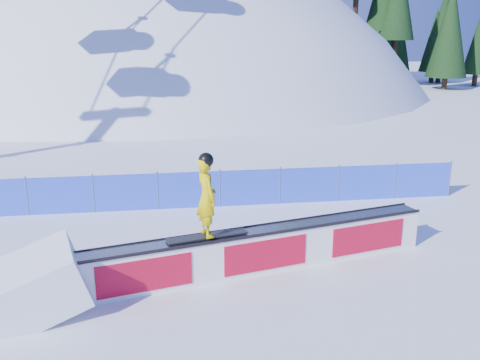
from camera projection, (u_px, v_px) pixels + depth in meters
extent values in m
plane|color=white|center=(116.00, 271.00, 12.83)|extent=(160.00, 160.00, 0.00)
sphere|color=white|center=(156.00, 256.00, 57.72)|extent=(64.00, 64.00, 64.00)
cylinder|color=#311F13|center=(355.00, 7.00, 50.90)|extent=(0.50, 0.50, 1.40)
cylinder|color=#311F13|center=(352.00, 14.00, 53.87)|extent=(0.50, 0.50, 1.40)
cylinder|color=#311F13|center=(383.00, 42.00, 53.50)|extent=(0.50, 0.50, 1.40)
cylinder|color=#311F13|center=(380.00, 57.00, 57.74)|extent=(0.50, 0.50, 1.40)
cone|color=black|center=(383.00, 9.00, 56.40)|extent=(3.80, 3.80, 8.65)
cylinder|color=#311F13|center=(407.00, 78.00, 56.99)|extent=(0.50, 0.50, 1.40)
cone|color=black|center=(411.00, 25.00, 55.50)|extent=(4.26, 4.26, 9.68)
cylinder|color=#311F13|center=(449.00, 83.00, 51.40)|extent=(0.50, 0.50, 1.40)
cone|color=black|center=(455.00, 28.00, 50.00)|extent=(3.98, 3.98, 9.05)
cylinder|color=#311F13|center=(445.00, 79.00, 55.64)|extent=(0.50, 0.50, 1.40)
cone|color=black|center=(449.00, 39.00, 54.55)|extent=(3.01, 3.01, 6.85)
cylinder|color=#311F13|center=(444.00, 76.00, 59.43)|extent=(0.50, 0.50, 1.40)
cone|color=black|center=(448.00, 33.00, 58.18)|extent=(3.51, 3.51, 7.98)
cylinder|color=#311F13|center=(460.00, 78.00, 57.15)|extent=(0.50, 0.50, 1.40)
cone|color=black|center=(465.00, 29.00, 55.78)|extent=(3.89, 3.89, 8.85)
cube|color=blue|center=(126.00, 193.00, 16.95)|extent=(22.00, 0.03, 1.20)
cylinder|color=#424E77|center=(27.00, 195.00, 16.52)|extent=(0.05, 0.05, 1.30)
cylinder|color=#424E77|center=(94.00, 193.00, 16.79)|extent=(0.05, 0.05, 1.30)
cylinder|color=#424E77|center=(158.00, 190.00, 17.07)|extent=(0.05, 0.05, 1.30)
cylinder|color=#424E77|center=(220.00, 187.00, 17.35)|extent=(0.05, 0.05, 1.30)
cylinder|color=#424E77|center=(280.00, 185.00, 17.63)|extent=(0.05, 0.05, 1.30)
cylinder|color=#424E77|center=(338.00, 182.00, 17.91)|extent=(0.05, 0.05, 1.30)
cylinder|color=#424E77|center=(395.00, 180.00, 18.18)|extent=(0.05, 0.05, 1.30)
cylinder|color=#424E77|center=(450.00, 178.00, 18.46)|extent=(0.05, 0.05, 1.30)
cube|color=white|center=(261.00, 251.00, 12.78)|extent=(8.70, 2.66, 0.99)
cube|color=gray|center=(261.00, 230.00, 12.64)|extent=(8.62, 2.67, 0.04)
cube|color=black|center=(266.00, 234.00, 12.38)|extent=(8.57, 2.16, 0.07)
cube|color=black|center=(256.00, 226.00, 12.90)|extent=(8.57, 2.16, 0.07)
cube|color=red|center=(266.00, 255.00, 12.53)|extent=(8.14, 2.04, 0.74)
cube|color=red|center=(256.00, 246.00, 13.04)|extent=(8.14, 2.04, 0.74)
cube|color=black|center=(207.00, 236.00, 12.13)|extent=(1.90, 0.78, 0.04)
imported|color=#D0BA05|center=(207.00, 197.00, 11.88)|extent=(0.61, 0.76, 1.81)
sphere|color=black|center=(206.00, 160.00, 11.65)|extent=(0.34, 0.34, 0.34)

